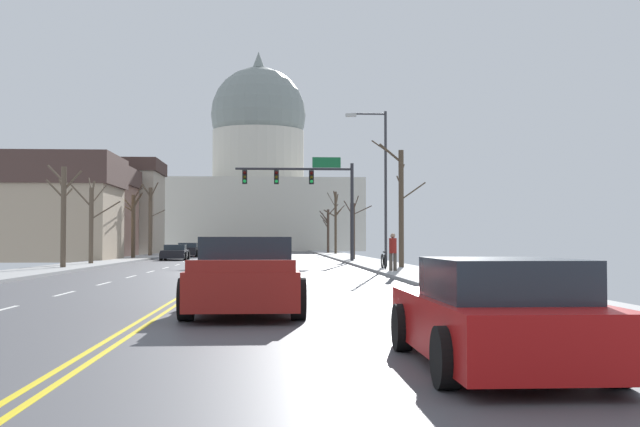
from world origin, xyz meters
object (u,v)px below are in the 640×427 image
(sedan_oncoming_02, at_px, (198,249))
(pedestrian_00, at_px, (393,250))
(sedan_oncoming_01, at_px, (189,250))
(sedan_near_01, at_px, (264,258))
(sedan_near_06, at_px, (496,316))
(signal_gantry, at_px, (310,186))
(bicycle_parked, at_px, (384,261))
(sedan_near_00, at_px, (267,255))
(sedan_oncoming_03, at_px, (210,248))
(sedan_near_03, at_px, (255,265))
(pickup_truck_near_05, at_px, (245,278))
(sedan_near_02, at_px, (260,261))
(sedan_near_04, at_px, (255,273))
(street_lamp_right, at_px, (381,175))
(sedan_oncoming_00, at_px, (175,253))

(sedan_oncoming_02, distance_m, pedestrian_00, 47.83)
(sedan_oncoming_01, height_order, pedestrian_00, pedestrian_00)
(sedan_near_01, relative_size, sedan_near_06, 1.03)
(signal_gantry, height_order, sedan_oncoming_01, signal_gantry)
(bicycle_parked, bearing_deg, sedan_oncoming_02, 106.99)
(sedan_near_00, distance_m, sedan_oncoming_03, 45.06)
(sedan_near_03, distance_m, sedan_oncoming_03, 63.53)
(pickup_truck_near_05, relative_size, sedan_oncoming_01, 1.18)
(sedan_near_01, relative_size, sedan_near_02, 1.03)
(sedan_near_00, xyz_separation_m, sedan_near_04, (-0.13, -25.04, -0.03))
(sedan_near_04, bearing_deg, street_lamp_right, 71.52)
(signal_gantry, height_order, sedan_near_01, signal_gantry)
(sedan_near_04, bearing_deg, sedan_oncoming_00, 100.41)
(sedan_oncoming_01, bearing_deg, signal_gantry, -63.25)
(signal_gantry, xyz_separation_m, sedan_near_01, (-2.97, -10.52, -4.57))
(signal_gantry, height_order, pickup_truck_near_05, signal_gantry)
(street_lamp_right, xyz_separation_m, sedan_near_00, (-5.96, 6.83, -4.34))
(pickup_truck_near_05, xyz_separation_m, bicycle_parked, (5.93, 21.63, -0.22))
(sedan_oncoming_02, bearing_deg, sedan_near_03, -82.28)
(pedestrian_00, bearing_deg, sedan_near_04, -115.37)
(street_lamp_right, bearing_deg, sedan_near_02, -140.06)
(sedan_near_00, distance_m, sedan_oncoming_00, 14.64)
(sedan_near_03, xyz_separation_m, sedan_oncoming_02, (-7.04, 51.94, -0.01))
(sedan_oncoming_00, xyz_separation_m, sedan_oncoming_02, (-0.26, 20.46, 0.03))
(signal_gantry, distance_m, sedan_oncoming_00, 13.45)
(sedan_near_02, bearing_deg, sedan_near_00, 88.86)
(sedan_near_06, distance_m, sedan_oncoming_02, 72.64)
(sedan_near_00, distance_m, sedan_near_02, 12.02)
(sedan_near_04, bearing_deg, sedan_oncoming_02, 97.05)
(sedan_near_01, bearing_deg, sedan_oncoming_02, 100.51)
(sedan_oncoming_03, bearing_deg, sedan_near_00, -81.11)
(sedan_near_04, xyz_separation_m, sedan_oncoming_00, (-6.96, 37.86, -0.01))
(sedan_oncoming_02, height_order, sedan_oncoming_03, sedan_oncoming_02)
(pickup_truck_near_05, height_order, sedan_oncoming_00, pickup_truck_near_05)
(signal_gantry, relative_size, sedan_near_06, 1.76)
(signal_gantry, relative_size, pickup_truck_near_05, 1.47)
(sedan_near_04, bearing_deg, sedan_near_00, 89.70)
(sedan_near_03, height_order, pickup_truck_near_05, pickup_truck_near_05)
(signal_gantry, height_order, sedan_oncoming_00, signal_gantry)
(sedan_near_00, xyz_separation_m, sedan_oncoming_03, (-6.96, 44.52, -0.03))
(signal_gantry, xyz_separation_m, pickup_truck_near_05, (-3.02, -36.14, -4.43))
(sedan_near_06, height_order, pedestrian_00, pedestrian_00)
(street_lamp_right, bearing_deg, sedan_near_03, -117.87)
(sedan_near_04, relative_size, sedan_oncoming_03, 1.02)
(sedan_near_03, height_order, pedestrian_00, pedestrian_00)
(sedan_near_04, height_order, sedan_oncoming_00, sedan_near_04)
(sedan_oncoming_03, xyz_separation_m, bicycle_parked, (12.70, -54.05, -0.06))
(street_lamp_right, bearing_deg, pedestrian_00, -92.45)
(sedan_oncoming_00, xyz_separation_m, sedan_oncoming_01, (-0.30, 12.41, 0.06))
(signal_gantry, relative_size, sedan_near_00, 1.73)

